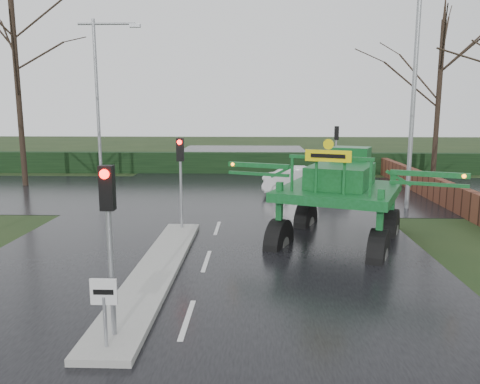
{
  "coord_description": "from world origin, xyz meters",
  "views": [
    {
      "loc": [
        1.49,
        -9.54,
        4.55
      ],
      "look_at": [
        0.99,
        4.87,
        2.0
      ],
      "focal_mm": 35.0,
      "sensor_mm": 36.0,
      "label": 1
    }
  ],
  "objects_px": {
    "keep_left_sign": "(104,302)",
    "traffic_signal_far": "(336,141)",
    "traffic_signal_near": "(108,215)",
    "crop_sprayer": "(282,182)",
    "street_light_right": "(408,77)",
    "white_sedan": "(306,196)",
    "street_light_left_far": "(101,86)",
    "traffic_signal_mid": "(180,163)"
  },
  "relations": [
    {
      "from": "keep_left_sign",
      "to": "street_light_right",
      "type": "xyz_separation_m",
      "value": [
        9.49,
        13.5,
        4.93
      ]
    },
    {
      "from": "traffic_signal_near",
      "to": "crop_sprayer",
      "type": "relative_size",
      "value": 0.46
    },
    {
      "from": "keep_left_sign",
      "to": "traffic_signal_far",
      "type": "bearing_deg",
      "value": 70.07
    },
    {
      "from": "white_sedan",
      "to": "traffic_signal_far",
      "type": "bearing_deg",
      "value": -19.41
    },
    {
      "from": "keep_left_sign",
      "to": "traffic_signal_far",
      "type": "distance_m",
      "value": 22.93
    },
    {
      "from": "white_sedan",
      "to": "street_light_right",
      "type": "bearing_deg",
      "value": -121.18
    },
    {
      "from": "white_sedan",
      "to": "street_light_left_far",
      "type": "bearing_deg",
      "value": 74.17
    },
    {
      "from": "traffic_signal_near",
      "to": "street_light_left_far",
      "type": "height_order",
      "value": "street_light_left_far"
    },
    {
      "from": "traffic_signal_near",
      "to": "white_sedan",
      "type": "xyz_separation_m",
      "value": [
        5.45,
        16.07,
        -2.59
      ]
    },
    {
      "from": "keep_left_sign",
      "to": "street_light_left_far",
      "type": "height_order",
      "value": "street_light_left_far"
    },
    {
      "from": "crop_sprayer",
      "to": "traffic_signal_far",
      "type": "bearing_deg",
      "value": 95.51
    },
    {
      "from": "crop_sprayer",
      "to": "traffic_signal_near",
      "type": "bearing_deg",
      "value": -95.56
    },
    {
      "from": "keep_left_sign",
      "to": "traffic_signal_mid",
      "type": "height_order",
      "value": "traffic_signal_mid"
    },
    {
      "from": "white_sedan",
      "to": "traffic_signal_mid",
      "type": "bearing_deg",
      "value": 150.2
    },
    {
      "from": "traffic_signal_near",
      "to": "street_light_right",
      "type": "relative_size",
      "value": 0.35
    },
    {
      "from": "traffic_signal_near",
      "to": "traffic_signal_far",
      "type": "relative_size",
      "value": 1.0
    },
    {
      "from": "street_light_right",
      "to": "street_light_left_far",
      "type": "xyz_separation_m",
      "value": [
        -16.39,
        8.0,
        0.0
      ]
    },
    {
      "from": "traffic_signal_mid",
      "to": "crop_sprayer",
      "type": "relative_size",
      "value": 0.46
    },
    {
      "from": "street_light_left_far",
      "to": "traffic_signal_mid",
      "type": "bearing_deg",
      "value": -61.14
    },
    {
      "from": "traffic_signal_mid",
      "to": "traffic_signal_far",
      "type": "relative_size",
      "value": 1.0
    },
    {
      "from": "keep_left_sign",
      "to": "street_light_left_far",
      "type": "distance_m",
      "value": 23.11
    },
    {
      "from": "traffic_signal_far",
      "to": "street_light_right",
      "type": "bearing_deg",
      "value": 101.95
    },
    {
      "from": "street_light_left_far",
      "to": "street_light_right",
      "type": "bearing_deg",
      "value": -26.02
    },
    {
      "from": "crop_sprayer",
      "to": "street_light_right",
      "type": "bearing_deg",
      "value": 67.77
    },
    {
      "from": "traffic_signal_near",
      "to": "street_light_left_far",
      "type": "bearing_deg",
      "value": 108.17
    },
    {
      "from": "keep_left_sign",
      "to": "traffic_signal_far",
      "type": "height_order",
      "value": "traffic_signal_far"
    },
    {
      "from": "crop_sprayer",
      "to": "white_sedan",
      "type": "height_order",
      "value": "crop_sprayer"
    },
    {
      "from": "keep_left_sign",
      "to": "white_sedan",
      "type": "xyz_separation_m",
      "value": [
        5.45,
        16.56,
        -1.06
      ]
    },
    {
      "from": "traffic_signal_near",
      "to": "street_light_right",
      "type": "bearing_deg",
      "value": 53.87
    },
    {
      "from": "street_light_left_far",
      "to": "white_sedan",
      "type": "xyz_separation_m",
      "value": [
        12.35,
        -4.94,
        -5.99
      ]
    },
    {
      "from": "street_light_left_far",
      "to": "crop_sprayer",
      "type": "bearing_deg",
      "value": -53.0
    },
    {
      "from": "keep_left_sign",
      "to": "white_sedan",
      "type": "distance_m",
      "value": 17.47
    },
    {
      "from": "street_light_left_far",
      "to": "traffic_signal_near",
      "type": "bearing_deg",
      "value": -71.83
    },
    {
      "from": "street_light_right",
      "to": "keep_left_sign",
      "type": "bearing_deg",
      "value": -125.12
    },
    {
      "from": "street_light_right",
      "to": "street_light_left_far",
      "type": "distance_m",
      "value": 18.24
    },
    {
      "from": "street_light_right",
      "to": "white_sedan",
      "type": "height_order",
      "value": "street_light_right"
    },
    {
      "from": "street_light_right",
      "to": "white_sedan",
      "type": "distance_m",
      "value": 7.85
    },
    {
      "from": "traffic_signal_near",
      "to": "traffic_signal_mid",
      "type": "bearing_deg",
      "value": 90.0
    },
    {
      "from": "traffic_signal_far",
      "to": "crop_sprayer",
      "type": "distance_m",
      "value": 14.62
    },
    {
      "from": "street_light_right",
      "to": "crop_sprayer",
      "type": "distance_m",
      "value": 9.21
    },
    {
      "from": "traffic_signal_near",
      "to": "white_sedan",
      "type": "relative_size",
      "value": 0.77
    },
    {
      "from": "traffic_signal_mid",
      "to": "street_light_right",
      "type": "bearing_deg",
      "value": 25.4
    }
  ]
}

